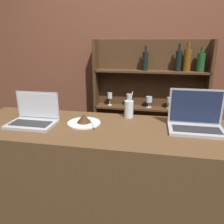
{
  "coord_description": "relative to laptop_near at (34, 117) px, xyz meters",
  "views": [
    {
      "loc": [
        0.16,
        -1.0,
        1.6
      ],
      "look_at": [
        -0.09,
        0.33,
        1.17
      ],
      "focal_mm": 35.0,
      "sensor_mm": 36.0,
      "label": 1
    }
  ],
  "objects": [
    {
      "name": "cake_plate",
      "position": [
        0.34,
        0.06,
        -0.02
      ],
      "size": [
        0.23,
        0.23,
        0.07
      ],
      "color": "white",
      "rests_on": "bar_counter"
    },
    {
      "name": "laptop_near",
      "position": [
        0.0,
        0.0,
        0.0
      ],
      "size": [
        0.31,
        0.21,
        0.21
      ],
      "color": "#ADADB2",
      "rests_on": "bar_counter"
    },
    {
      "name": "back_shelf",
      "position": [
        0.77,
        1.14,
        -0.25
      ],
      "size": [
        1.23,
        0.18,
        1.63
      ],
      "color": "#472D19",
      "rests_on": "ground_plane"
    },
    {
      "name": "bar_counter",
      "position": [
        0.63,
        0.02,
        -0.58
      ],
      "size": [
        2.16,
        0.6,
        1.07
      ],
      "color": "brown",
      "rests_on": "ground_plane"
    },
    {
      "name": "laptop_far",
      "position": [
        1.07,
        0.1,
        0.01
      ],
      "size": [
        0.34,
        0.2,
        0.25
      ],
      "color": "#ADADB2",
      "rests_on": "bar_counter"
    },
    {
      "name": "back_wall",
      "position": [
        0.63,
        1.22,
        0.23
      ],
      "size": [
        7.0,
        0.06,
        2.7
      ],
      "color": "brown",
      "rests_on": "ground_plane"
    },
    {
      "name": "water_glass",
      "position": [
        0.62,
        0.25,
        0.02
      ],
      "size": [
        0.07,
        0.07,
        0.2
      ],
      "color": "silver",
      "rests_on": "bar_counter"
    }
  ]
}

